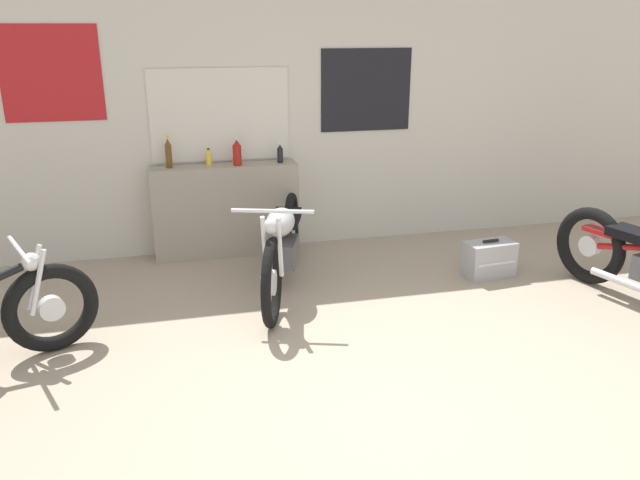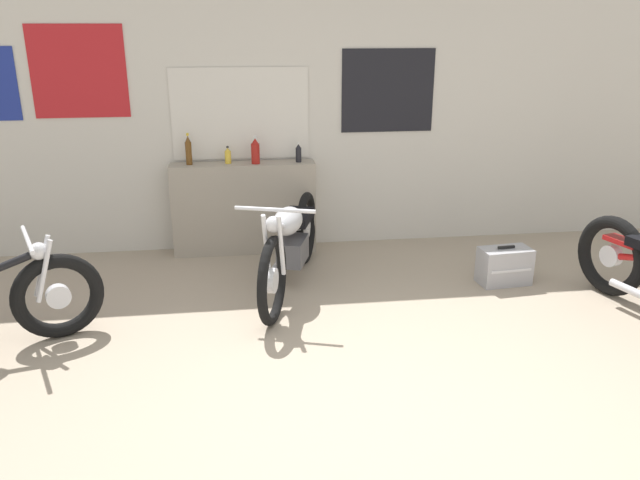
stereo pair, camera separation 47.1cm
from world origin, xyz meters
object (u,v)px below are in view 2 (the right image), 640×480
object	(u,v)px
bottle_left_center	(228,156)
motorcycle_silver	(291,243)
hard_case_silver	(504,266)
bottle_center	(255,151)
bottle_right_center	(298,153)
bottle_leftmost	(189,151)

from	to	relation	value
bottle_left_center	motorcycle_silver	size ratio (longest dim) A/B	0.09
motorcycle_silver	hard_case_silver	size ratio (longest dim) A/B	4.13
bottle_center	bottle_right_center	xyz separation A→B (m)	(0.43, 0.02, -0.03)
bottle_right_center	motorcycle_silver	bearing A→B (deg)	-99.78
bottle_left_center	hard_case_silver	world-z (taller)	bottle_left_center
bottle_left_center	bottle_center	bearing A→B (deg)	-9.56
bottle_center	bottle_right_center	size ratio (longest dim) A/B	1.39
bottle_left_center	motorcycle_silver	world-z (taller)	bottle_left_center
motorcycle_silver	hard_case_silver	bearing A→B (deg)	-3.91
bottle_right_center	bottle_center	bearing A→B (deg)	-177.09
bottle_center	bottle_right_center	world-z (taller)	bottle_center
bottle_center	bottle_right_center	bearing A→B (deg)	2.91
bottle_leftmost	bottle_right_center	bearing A→B (deg)	-0.95
bottle_center	hard_case_silver	distance (m)	2.62
bottle_left_center	bottle_center	xyz separation A→B (m)	(0.27, -0.05, 0.05)
bottle_left_center	bottle_center	distance (m)	0.28
bottle_right_center	hard_case_silver	size ratio (longest dim) A/B	0.42
bottle_center	motorcycle_silver	world-z (taller)	bottle_center
bottle_leftmost	bottle_center	world-z (taller)	bottle_leftmost
hard_case_silver	bottle_right_center	bearing A→B (deg)	146.37
bottle_right_center	hard_case_silver	xyz separation A→B (m)	(1.76, -1.17, -0.85)
bottle_right_center	hard_case_silver	distance (m)	2.27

